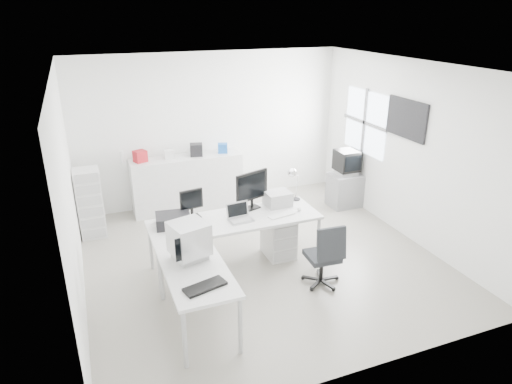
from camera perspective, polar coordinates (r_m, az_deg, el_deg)
name	(u,v)px	position (r m, az deg, el deg)	size (l,w,h in m)	color
floor	(261,258)	(6.92, 0.61, -8.28)	(5.00, 5.00, 0.01)	#AFA99D
ceiling	(262,67)	(6.02, 0.72, 15.41)	(5.00, 5.00, 0.01)	white
back_wall	(211,129)	(8.61, -5.65, 7.82)	(5.00, 0.02, 2.80)	white
left_wall	(69,195)	(5.93, -22.36, -0.38)	(0.02, 5.00, 2.80)	white
right_wall	(408,151)	(7.59, 18.50, 4.85)	(0.02, 5.00, 2.80)	white
window	(365,122)	(8.45, 13.45, 8.46)	(0.02, 1.20, 1.10)	white
wall_picture	(407,119)	(7.53, 18.30, 8.69)	(0.04, 0.90, 0.60)	black
main_desk	(235,242)	(6.58, -2.58, -6.29)	(2.40, 0.80, 0.75)	silver
side_desk	(197,297)	(5.48, -7.36, -12.87)	(0.70, 1.40, 0.75)	silver
drawer_pedestal	(279,237)	(6.88, 2.84, -5.65)	(0.40, 0.50, 0.60)	silver
inkjet_printer	(173,220)	(6.27, -10.33, -3.47)	(0.46, 0.35, 0.16)	black
lcd_monitor_small	(192,204)	(6.41, -8.05, -1.52)	(0.33, 0.19, 0.41)	black
lcd_monitor_large	(252,190)	(6.62, -0.52, 0.27)	(0.56, 0.22, 0.58)	black
laptop	(241,214)	(6.29, -1.93, -2.75)	(0.32, 0.33, 0.21)	#B7B7BA
white_keyboard	(282,215)	(6.50, 3.23, -2.90)	(0.40, 0.13, 0.02)	silver
white_mouse	(299,209)	(6.65, 5.41, -2.16)	(0.06, 0.06, 0.06)	silver
laser_printer	(278,198)	(6.80, 2.73, -0.81)	(0.37, 0.32, 0.21)	#A6A6A6
desk_lamp	(297,186)	(6.96, 5.11, 0.80)	(0.16, 0.16, 0.47)	silver
crt_monitor	(189,239)	(5.36, -8.36, -5.88)	(0.44, 0.44, 0.51)	#B7B7BA
black_keyboard	(205,286)	(4.93, -6.39, -11.66)	(0.46, 0.18, 0.03)	black
office_chair	(322,253)	(6.19, 8.29, -7.57)	(0.53, 0.53, 0.92)	#292B2E
tv_cabinet	(345,190)	(8.75, 11.04, 0.26)	(0.58, 0.47, 0.63)	slate
crt_tv	(347,163)	(8.57, 11.30, 3.61)	(0.50, 0.48, 0.45)	black
sideboard	(187,183)	(8.50, -8.58, 1.15)	(2.01, 0.50, 1.00)	silver
clutter_box_a	(140,156)	(8.19, -14.28, 4.35)	(0.20, 0.18, 0.20)	maroon
clutter_box_b	(169,154)	(8.26, -10.84, 4.64)	(0.16, 0.13, 0.16)	silver
clutter_box_c	(196,150)	(8.35, -7.48, 5.26)	(0.22, 0.20, 0.22)	black
clutter_box_d	(223,148)	(8.48, -4.19, 5.49)	(0.17, 0.15, 0.17)	#1957B0
clutter_bottle	(122,157)	(8.19, -16.40, 4.21)	(0.07, 0.07, 0.22)	silver
filing_cabinet	(90,203)	(7.85, -20.02, -1.31)	(0.39, 0.47, 1.12)	silver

